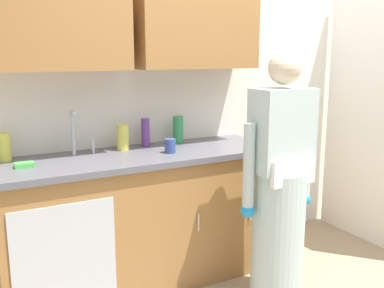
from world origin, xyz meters
TOP-DOWN VIEW (x-y plane):
  - kitchen_wall_with_uppers at (-0.14, 0.99)m, footprint 4.80×0.44m
  - closet_door_panel at (1.45, 0.40)m, footprint 0.04×1.10m
  - counter_cabinet at (-0.55, 0.70)m, footprint 1.90×0.62m
  - countertop at (-0.55, 0.70)m, footprint 1.96×0.66m
  - sink at (-0.92, 0.71)m, footprint 0.50×0.36m
  - person_at_sink at (0.14, 0.05)m, footprint 0.55×0.34m
  - bottle_cleaner_spray at (-0.16, 0.90)m, footprint 0.08×0.08m
  - bottle_water_short at (-1.38, 0.90)m, footprint 0.08×0.08m
  - bottle_dish_liquid at (-0.61, 0.86)m, footprint 0.08×0.08m
  - bottle_soap at (-0.42, 0.90)m, footprint 0.06×0.06m
  - cup_by_sink at (-0.36, 0.61)m, footprint 0.08×0.08m
  - sponge at (-1.30, 0.67)m, footprint 0.11×0.07m

SIDE VIEW (x-z plane):
  - counter_cabinet at x=-0.55m, z-range 0.00..0.90m
  - person_at_sink at x=0.14m, z-range -0.12..1.50m
  - countertop at x=-0.55m, z-range 0.90..0.94m
  - sink at x=-0.92m, z-range 0.75..1.10m
  - sponge at x=-1.30m, z-range 0.94..0.97m
  - cup_by_sink at x=-0.36m, z-range 0.94..1.04m
  - bottle_dish_liquid at x=-0.61m, z-range 0.94..1.12m
  - bottle_water_short at x=-1.38m, z-range 0.94..1.12m
  - bottle_cleaner_spray at x=-0.16m, z-range 0.94..1.14m
  - bottle_soap at x=-0.42m, z-range 0.94..1.14m
  - closet_door_panel at x=1.45m, z-range 0.00..2.10m
  - kitchen_wall_with_uppers at x=-0.14m, z-range 0.13..2.83m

